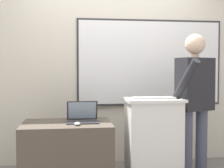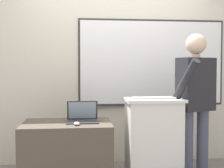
{
  "view_description": "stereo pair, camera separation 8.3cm",
  "coord_description": "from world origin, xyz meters",
  "px_view_note": "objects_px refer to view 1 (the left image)",
  "views": [
    {
      "loc": [
        -0.52,
        -2.85,
        1.24
      ],
      "look_at": [
        -0.09,
        0.46,
        1.08
      ],
      "focal_mm": 50.0,
      "sensor_mm": 36.0,
      "label": 1
    },
    {
      "loc": [
        -0.44,
        -2.86,
        1.24
      ],
      "look_at": [
        -0.09,
        0.46,
        1.08
      ],
      "focal_mm": 50.0,
      "sensor_mm": 36.0,
      "label": 2
    }
  ],
  "objects_px": {
    "wireless_keyboard": "(154,98)",
    "lectern_podium": "(153,141)",
    "side_desk": "(67,155)",
    "person_presenter": "(195,96)",
    "laptop": "(82,115)",
    "computer_mouse_by_laptop": "(77,124)"
  },
  "relations": [
    {
      "from": "laptop",
      "to": "computer_mouse_by_laptop",
      "type": "relative_size",
      "value": 3.35
    },
    {
      "from": "wireless_keyboard",
      "to": "computer_mouse_by_laptop",
      "type": "distance_m",
      "value": 0.85
    },
    {
      "from": "side_desk",
      "to": "computer_mouse_by_laptop",
      "type": "bearing_deg",
      "value": -59.12
    },
    {
      "from": "wireless_keyboard",
      "to": "lectern_podium",
      "type": "bearing_deg",
      "value": 80.55
    },
    {
      "from": "person_presenter",
      "to": "computer_mouse_by_laptop",
      "type": "height_order",
      "value": "person_presenter"
    },
    {
      "from": "side_desk",
      "to": "person_presenter",
      "type": "height_order",
      "value": "person_presenter"
    },
    {
      "from": "side_desk",
      "to": "person_presenter",
      "type": "bearing_deg",
      "value": 2.32
    },
    {
      "from": "person_presenter",
      "to": "side_desk",
      "type": "bearing_deg",
      "value": 162.02
    },
    {
      "from": "lectern_podium",
      "to": "side_desk",
      "type": "relative_size",
      "value": 1.0
    },
    {
      "from": "computer_mouse_by_laptop",
      "to": "laptop",
      "type": "bearing_deg",
      "value": 75.22
    },
    {
      "from": "person_presenter",
      "to": "lectern_podium",
      "type": "bearing_deg",
      "value": 167.41
    },
    {
      "from": "person_presenter",
      "to": "wireless_keyboard",
      "type": "relative_size",
      "value": 3.62
    },
    {
      "from": "lectern_podium",
      "to": "person_presenter",
      "type": "height_order",
      "value": "person_presenter"
    },
    {
      "from": "lectern_podium",
      "to": "wireless_keyboard",
      "type": "relative_size",
      "value": 2.06
    },
    {
      "from": "wireless_keyboard",
      "to": "laptop",
      "type": "bearing_deg",
      "value": 171.15
    },
    {
      "from": "laptop",
      "to": "wireless_keyboard",
      "type": "bearing_deg",
      "value": -8.85
    },
    {
      "from": "side_desk",
      "to": "wireless_keyboard",
      "type": "bearing_deg",
      "value": -4.21
    },
    {
      "from": "side_desk",
      "to": "laptop",
      "type": "distance_m",
      "value": 0.44
    },
    {
      "from": "side_desk",
      "to": "computer_mouse_by_laptop",
      "type": "distance_m",
      "value": 0.41
    },
    {
      "from": "wireless_keyboard",
      "to": "computer_mouse_by_laptop",
      "type": "height_order",
      "value": "wireless_keyboard"
    },
    {
      "from": "side_desk",
      "to": "person_presenter",
      "type": "relative_size",
      "value": 0.57
    },
    {
      "from": "wireless_keyboard",
      "to": "computer_mouse_by_laptop",
      "type": "bearing_deg",
      "value": -172.46
    }
  ]
}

